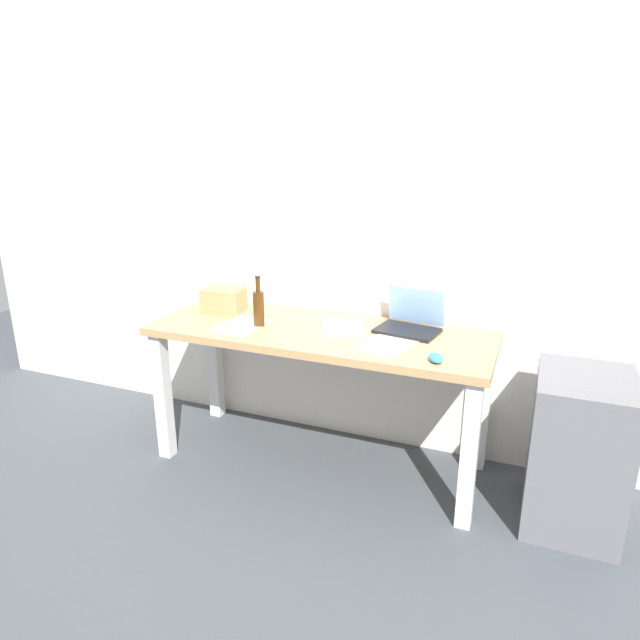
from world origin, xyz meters
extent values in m
plane|color=#42474C|center=(0.00, 0.00, 0.00)|extent=(8.00, 8.00, 0.00)
cube|color=silver|center=(0.00, 0.38, 1.30)|extent=(5.20, 0.08, 2.60)
cube|color=tan|center=(0.00, 0.00, 0.73)|extent=(1.73, 0.64, 0.04)
cube|color=silver|center=(-0.80, -0.26, 0.36)|extent=(0.07, 0.07, 0.71)
cube|color=silver|center=(0.80, -0.26, 0.36)|extent=(0.07, 0.07, 0.71)
cube|color=silver|center=(-0.80, 0.26, 0.36)|extent=(0.07, 0.07, 0.71)
cube|color=silver|center=(0.80, 0.26, 0.36)|extent=(0.07, 0.07, 0.71)
cube|color=black|center=(0.42, 0.12, 0.76)|extent=(0.33, 0.25, 0.02)
cube|color=#8CB7EA|center=(0.44, 0.22, 0.87)|extent=(0.30, 0.09, 0.19)
cylinder|color=#47280F|center=(-0.31, -0.06, 0.84)|extent=(0.06, 0.06, 0.18)
cylinder|color=#47280F|center=(-0.31, -0.06, 0.97)|extent=(0.02, 0.02, 0.08)
cylinder|color=black|center=(-0.31, -0.06, 1.01)|extent=(0.03, 0.03, 0.01)
ellipsoid|color=#338CC6|center=(0.62, -0.21, 0.77)|extent=(0.09, 0.12, 0.03)
cube|color=tan|center=(-0.61, 0.09, 0.82)|extent=(0.23, 0.19, 0.13)
cube|color=white|center=(0.10, 0.07, 0.76)|extent=(0.31, 0.36, 0.00)
cube|color=white|center=(-0.40, -0.10, 0.76)|extent=(0.24, 0.31, 0.00)
cube|color=white|center=(0.37, -0.08, 0.76)|extent=(0.28, 0.34, 0.00)
cube|color=slate|center=(1.24, -0.04, 0.36)|extent=(0.40, 0.48, 0.71)
camera|label=1|loc=(1.00, -2.50, 1.68)|focal=31.70mm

